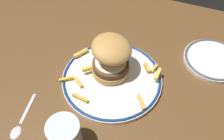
% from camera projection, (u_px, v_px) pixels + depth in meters
% --- Properties ---
extents(ground_plane, '(1.37, 0.97, 0.04)m').
position_uv_depth(ground_plane, '(124.00, 99.00, 0.68)').
color(ground_plane, brown).
extents(dinner_plate, '(0.28, 0.28, 0.02)m').
position_uv_depth(dinner_plate, '(112.00, 78.00, 0.69)').
color(dinner_plate, white).
rests_on(dinner_plate, ground_plane).
extents(burger, '(0.13, 0.13, 0.11)m').
position_uv_depth(burger, '(111.00, 57.00, 0.66)').
color(burger, tan).
rests_on(burger, dinner_plate).
extents(fries_pile, '(0.26, 0.19, 0.02)m').
position_uv_depth(fries_pile, '(110.00, 73.00, 0.68)').
color(fries_pile, '#EEA84C').
rests_on(fries_pile, dinner_plate).
extents(water_glass, '(0.07, 0.07, 0.09)m').
position_uv_depth(water_glass, '(66.00, 137.00, 0.55)').
color(water_glass, silver).
rests_on(water_glass, ground_plane).
extents(side_plate, '(0.17, 0.17, 0.02)m').
position_uv_depth(side_plate, '(213.00, 59.00, 0.74)').
color(side_plate, white).
rests_on(side_plate, ground_plane).
extents(spoon, '(0.04, 0.13, 0.01)m').
position_uv_depth(spoon, '(18.00, 127.00, 0.60)').
color(spoon, silver).
rests_on(spoon, ground_plane).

